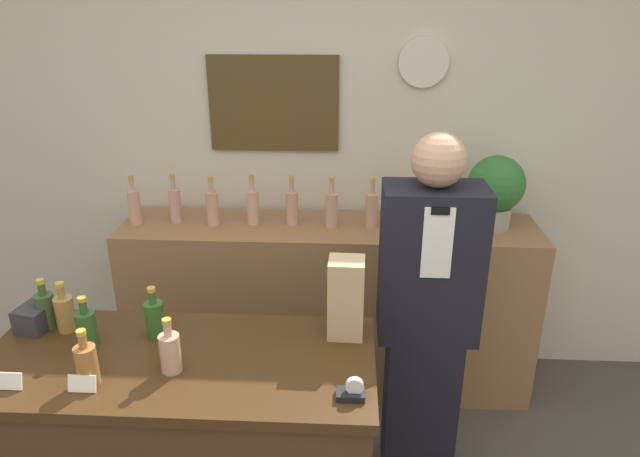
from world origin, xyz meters
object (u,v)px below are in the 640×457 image
(potted_plant, at_px, (496,188))
(shopkeeper, at_px, (426,321))
(paper_bag, at_px, (346,298))
(tape_dispenser, at_px, (352,391))

(potted_plant, bearing_deg, shopkeeper, -120.60)
(potted_plant, bearing_deg, paper_bag, -126.07)
(tape_dispenser, bearing_deg, shopkeeper, 65.30)
(shopkeeper, bearing_deg, potted_plant, 59.40)
(shopkeeper, distance_m, paper_bag, 0.57)
(potted_plant, distance_m, tape_dispenser, 1.62)
(shopkeeper, height_order, potted_plant, shopkeeper)
(potted_plant, xyz_separation_m, tape_dispenser, (-0.75, -1.42, -0.21))
(shopkeeper, height_order, tape_dispenser, shopkeeper)
(potted_plant, relative_size, tape_dispenser, 4.31)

